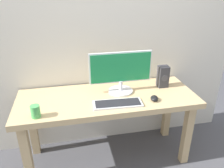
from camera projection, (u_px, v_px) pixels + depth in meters
ground_plane at (108, 156)px, 2.34m from camera, size 6.00×6.00×0.00m
wall_back at (99, 1)px, 2.02m from camera, size 2.87×0.04×3.00m
desk at (108, 106)px, 2.08m from camera, size 1.63×0.61×0.70m
monitor at (121, 71)px, 2.05m from camera, size 0.58×0.23×0.39m
keyboard_primary at (118, 104)px, 1.90m from camera, size 0.42×0.18×0.02m
mouse at (154, 98)px, 1.96m from camera, size 0.09×0.11×0.04m
speaker_right at (163, 77)px, 2.19m from camera, size 0.10×0.09×0.21m
coffee_mug at (35, 111)px, 1.71m from camera, size 0.07×0.07×0.10m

